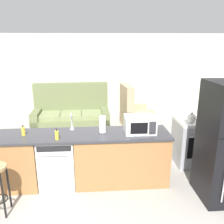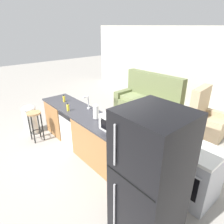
{
  "view_description": "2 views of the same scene",
  "coord_description": "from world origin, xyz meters",
  "px_view_note": "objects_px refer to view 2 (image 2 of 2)",
  "views": [
    {
      "loc": [
        0.39,
        -3.65,
        2.36
      ],
      "look_at": [
        0.7,
        0.53,
        1.1
      ],
      "focal_mm": 38.0,
      "sensor_mm": 36.0,
      "label": 1
    },
    {
      "loc": [
        3.45,
        -2.06,
        2.6
      ],
      "look_at": [
        0.38,
        0.55,
        0.85
      ],
      "focal_mm": 32.0,
      "sensor_mm": 36.0,
      "label": 2
    }
  ],
  "objects_px": {
    "refrigerator": "(149,182)",
    "paper_towel_roll": "(96,112)",
    "armchair": "(205,121)",
    "trash_bin": "(30,119)",
    "stove_range": "(192,172)",
    "kettle": "(183,142)",
    "couch": "(149,102)",
    "soap_bottle": "(68,108)",
    "bar_stool": "(35,120)",
    "microwave": "(116,123)",
    "dishwasher": "(77,127)",
    "dish_soap_bottle": "(64,99)"
  },
  "relations": [
    {
      "from": "bar_stool",
      "to": "armchair",
      "type": "relative_size",
      "value": 0.62
    },
    {
      "from": "refrigerator",
      "to": "kettle",
      "type": "height_order",
      "value": "refrigerator"
    },
    {
      "from": "microwave",
      "to": "soap_bottle",
      "type": "distance_m",
      "value": 1.35
    },
    {
      "from": "bar_stool",
      "to": "couch",
      "type": "distance_m",
      "value": 3.37
    },
    {
      "from": "soap_bottle",
      "to": "armchair",
      "type": "xyz_separation_m",
      "value": [
        1.68,
        2.97,
        -0.62
      ]
    },
    {
      "from": "dishwasher",
      "to": "paper_towel_roll",
      "type": "distance_m",
      "value": 0.98
    },
    {
      "from": "refrigerator",
      "to": "armchair",
      "type": "height_order",
      "value": "refrigerator"
    },
    {
      "from": "kettle",
      "to": "couch",
      "type": "xyz_separation_m",
      "value": [
        -2.44,
        2.17,
        -0.59
      ]
    },
    {
      "from": "stove_range",
      "to": "kettle",
      "type": "distance_m",
      "value": 0.57
    },
    {
      "from": "refrigerator",
      "to": "trash_bin",
      "type": "bearing_deg",
      "value": -178.42
    },
    {
      "from": "dishwasher",
      "to": "kettle",
      "type": "xyz_separation_m",
      "value": [
        2.43,
        0.42,
        0.56
      ]
    },
    {
      "from": "paper_towel_roll",
      "to": "armchair",
      "type": "height_order",
      "value": "armchair"
    },
    {
      "from": "kettle",
      "to": "couch",
      "type": "relative_size",
      "value": 0.1
    },
    {
      "from": "refrigerator",
      "to": "armchair",
      "type": "relative_size",
      "value": 1.52
    },
    {
      "from": "dishwasher",
      "to": "refrigerator",
      "type": "height_order",
      "value": "refrigerator"
    },
    {
      "from": "paper_towel_roll",
      "to": "dish_soap_bottle",
      "type": "distance_m",
      "value": 1.28
    },
    {
      "from": "paper_towel_roll",
      "to": "armchair",
      "type": "relative_size",
      "value": 0.24
    },
    {
      "from": "trash_bin",
      "to": "armchair",
      "type": "relative_size",
      "value": 0.62
    },
    {
      "from": "trash_bin",
      "to": "couch",
      "type": "distance_m",
      "value": 3.47
    },
    {
      "from": "microwave",
      "to": "paper_towel_roll",
      "type": "distance_m",
      "value": 0.62
    },
    {
      "from": "trash_bin",
      "to": "dishwasher",
      "type": "bearing_deg",
      "value": 27.89
    },
    {
      "from": "refrigerator",
      "to": "paper_towel_roll",
      "type": "relative_size",
      "value": 6.48
    },
    {
      "from": "dish_soap_bottle",
      "to": "armchair",
      "type": "bearing_deg",
      "value": 50.96
    },
    {
      "from": "trash_bin",
      "to": "stove_range",
      "type": "bearing_deg",
      "value": 17.41
    },
    {
      "from": "stove_range",
      "to": "couch",
      "type": "distance_m",
      "value": 3.31
    },
    {
      "from": "dish_soap_bottle",
      "to": "couch",
      "type": "distance_m",
      "value": 2.7
    },
    {
      "from": "couch",
      "to": "dishwasher",
      "type": "bearing_deg",
      "value": -89.93
    },
    {
      "from": "couch",
      "to": "trash_bin",
      "type": "bearing_deg",
      "value": -110.85
    },
    {
      "from": "dishwasher",
      "to": "kettle",
      "type": "relative_size",
      "value": 4.1
    },
    {
      "from": "microwave",
      "to": "couch",
      "type": "xyz_separation_m",
      "value": [
        -1.38,
        2.59,
        -0.65
      ]
    },
    {
      "from": "dish_soap_bottle",
      "to": "couch",
      "type": "relative_size",
      "value": 0.09
    },
    {
      "from": "dishwasher",
      "to": "bar_stool",
      "type": "xyz_separation_m",
      "value": [
        -0.74,
        -0.69,
        0.11
      ]
    },
    {
      "from": "refrigerator",
      "to": "bar_stool",
      "type": "height_order",
      "value": "refrigerator"
    },
    {
      "from": "refrigerator",
      "to": "kettle",
      "type": "distance_m",
      "value": 0.99
    },
    {
      "from": "microwave",
      "to": "bar_stool",
      "type": "relative_size",
      "value": 0.68
    },
    {
      "from": "microwave",
      "to": "kettle",
      "type": "xyz_separation_m",
      "value": [
        1.06,
        0.42,
        -0.05
      ]
    },
    {
      "from": "refrigerator",
      "to": "microwave",
      "type": "relative_size",
      "value": 3.65
    },
    {
      "from": "microwave",
      "to": "couch",
      "type": "bearing_deg",
      "value": 118.02
    },
    {
      "from": "microwave",
      "to": "dish_soap_bottle",
      "type": "height_order",
      "value": "microwave"
    },
    {
      "from": "dish_soap_bottle",
      "to": "kettle",
      "type": "xyz_separation_m",
      "value": [
        2.95,
        0.42,
        0.01
      ]
    },
    {
      "from": "refrigerator",
      "to": "paper_towel_roll",
      "type": "distance_m",
      "value": 1.93
    },
    {
      "from": "refrigerator",
      "to": "soap_bottle",
      "type": "height_order",
      "value": "refrigerator"
    },
    {
      "from": "microwave",
      "to": "soap_bottle",
      "type": "bearing_deg",
      "value": -171.33
    },
    {
      "from": "dishwasher",
      "to": "dish_soap_bottle",
      "type": "distance_m",
      "value": 0.76
    },
    {
      "from": "stove_range",
      "to": "bar_stool",
      "type": "bearing_deg",
      "value": -159.57
    },
    {
      "from": "armchair",
      "to": "couch",
      "type": "bearing_deg",
      "value": -174.14
    },
    {
      "from": "soap_bottle",
      "to": "dish_soap_bottle",
      "type": "relative_size",
      "value": 1.0
    },
    {
      "from": "dishwasher",
      "to": "paper_towel_roll",
      "type": "bearing_deg",
      "value": 1.99
    },
    {
      "from": "refrigerator",
      "to": "bar_stool",
      "type": "bearing_deg",
      "value": -177.51
    },
    {
      "from": "stove_range",
      "to": "bar_stool",
      "type": "relative_size",
      "value": 1.22
    }
  ]
}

